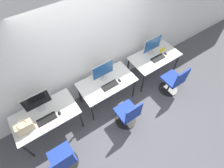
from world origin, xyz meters
name	(u,v)px	position (x,y,z in m)	size (l,w,h in m)	color
ground_plane	(115,109)	(0.00, 0.00, 0.00)	(20.00, 20.00, 0.00)	#4C4C51
wall_back	(93,46)	(0.00, 0.83, 1.40)	(12.00, 0.05, 2.80)	silver
desk_left	(46,116)	(-1.45, 0.35, 0.65)	(1.26, 0.71, 0.72)	silver
monitor_left	(37,102)	(-1.45, 0.54, 0.96)	(0.52, 0.18, 0.45)	#B2B2B7
keyboard_left	(47,119)	(-1.45, 0.24, 0.73)	(0.37, 0.16, 0.02)	black
mouse_left	(59,113)	(-1.19, 0.22, 0.74)	(0.06, 0.09, 0.03)	black
office_chair_left	(64,160)	(-1.52, -0.51, 0.37)	(0.48, 0.48, 0.91)	black
desk_center	(107,84)	(0.00, 0.35, 0.65)	(1.26, 0.71, 0.72)	silver
monitor_center	(103,71)	(0.00, 0.49, 0.96)	(0.52, 0.18, 0.45)	#B2B2B7
keyboard_center	(110,85)	(0.00, 0.22, 0.73)	(0.37, 0.16, 0.02)	black
mouse_center	(120,80)	(0.25, 0.21, 0.74)	(0.06, 0.09, 0.03)	black
office_chair_center	(128,115)	(0.03, -0.44, 0.37)	(0.48, 0.48, 0.91)	black
desk_right	(154,58)	(1.45, 0.35, 0.65)	(1.26, 0.71, 0.72)	silver
monitor_right	(152,45)	(1.45, 0.51, 0.96)	(0.52, 0.18, 0.45)	#B2B2B7
keyboard_right	(158,58)	(1.45, 0.25, 0.73)	(0.37, 0.16, 0.02)	black
mouse_right	(166,54)	(1.71, 0.26, 0.74)	(0.06, 0.09, 0.03)	black
office_chair_right	(173,82)	(1.50, -0.36, 0.37)	(0.48, 0.48, 0.91)	black
handbag	(25,127)	(-1.83, 0.25, 0.84)	(0.30, 0.18, 0.25)	tan
placard_right	(162,50)	(1.72, 0.39, 0.76)	(0.16, 0.03, 0.08)	yellow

